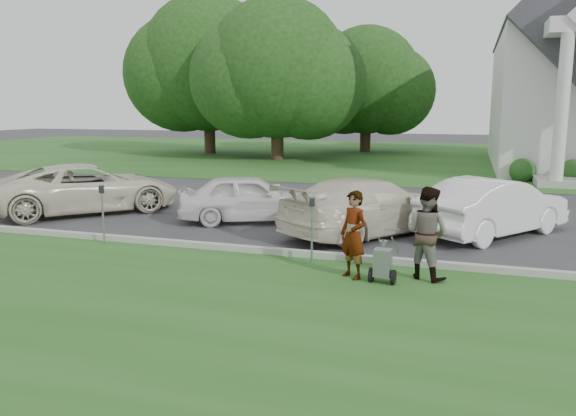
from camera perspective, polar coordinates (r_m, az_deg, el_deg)
The scene contains 16 objects.
ground at distance 11.59m, azimuth 0.96°, elevation -5.72°, with size 120.00×120.00×0.00m, color #333335.
grass_strip at distance 8.91m, azimuth -4.78°, elevation -10.71°, with size 80.00×7.00×0.01m, color #24561D.
church_lawn at distance 37.94m, azimuth 12.99°, elevation 5.13°, with size 80.00×30.00×0.01m, color #24561D.
curb at distance 12.08m, azimuth 1.73°, elevation -4.70°, with size 80.00×0.18×0.15m, color #9E9E93.
tree_left at distance 34.59m, azimuth -1.14°, elevation 13.39°, with size 10.63×8.40×9.71m.
tree_far at distance 39.69m, azimuth -8.14°, elevation 13.72°, with size 11.64×9.20×10.73m.
tree_back at distance 41.33m, azimuth 7.97°, elevation 12.24°, with size 9.61×7.60×8.89m.
striping_cart at distance 10.40m, azimuth 9.60°, elevation -5.59°, with size 0.49×0.96×0.87m.
person_left at distance 10.52m, azimuth 6.65°, elevation -2.79°, with size 0.60×0.40×1.65m, color #999999.
person_right at distance 10.73m, azimuth 13.91°, elevation -2.54°, with size 0.84×0.66×1.74m, color #999999.
parking_meter_near at distance 11.46m, azimuth 2.45°, elevation -1.40°, with size 0.10×0.09×1.39m.
parking_meter_far at distance 13.74m, azimuth -18.33°, elevation 0.10°, with size 0.10×0.09×1.42m.
car_a at distance 18.22m, azimuth -19.63°, elevation 1.93°, with size 2.48×5.37×1.49m, color beige.
car_b at distance 15.77m, azimuth -3.92°, elevation 1.03°, with size 1.59×3.95×1.35m, color white.
car_c at distance 14.30m, azimuth 8.16°, elevation 0.20°, with size 2.03×4.98×1.45m, color beige.
car_d at distance 14.91m, azimuth 20.13°, elevation 0.10°, with size 1.54×4.42×1.46m, color white.
Camera 1 is at (3.24, -10.67, 3.18)m, focal length 35.00 mm.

